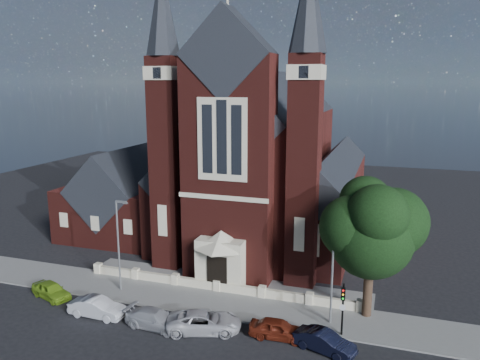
# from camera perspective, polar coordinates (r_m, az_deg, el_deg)

# --- Properties ---
(ground) EXTENTS (120.00, 120.00, 0.00)m
(ground) POSITION_cam_1_polar(r_m,az_deg,el_deg) (48.93, 0.85, -9.38)
(ground) COLOR black
(ground) RESTS_ON ground
(pavement_strip) EXTENTS (60.00, 5.00, 0.12)m
(pavement_strip) POSITION_cam_1_polar(r_m,az_deg,el_deg) (39.88, -3.84, -14.55)
(pavement_strip) COLOR slate
(pavement_strip) RESTS_ON ground
(forecourt_paving) EXTENTS (26.00, 3.00, 0.14)m
(forecourt_paving) POSITION_cam_1_polar(r_m,az_deg,el_deg) (43.25, -1.80, -12.34)
(forecourt_paving) COLOR slate
(forecourt_paving) RESTS_ON ground
(forecourt_wall) EXTENTS (24.00, 0.40, 0.90)m
(forecourt_wall) POSITION_cam_1_polar(r_m,az_deg,el_deg) (41.55, -2.77, -13.40)
(forecourt_wall) COLOR beige
(forecourt_wall) RESTS_ON ground
(church) EXTENTS (20.01, 34.90, 29.20)m
(church) POSITION_cam_1_polar(r_m,az_deg,el_deg) (54.09, 3.41, 1.67)
(church) COLOR #471712
(church) RESTS_ON ground
(parish_hall) EXTENTS (12.00, 12.20, 10.24)m
(parish_hall) POSITION_cam_1_polar(r_m,az_deg,el_deg) (56.85, -13.78, -2.46)
(parish_hall) COLOR #471712
(parish_hall) RESTS_ON ground
(street_tree) EXTENTS (6.40, 6.60, 10.70)m
(street_tree) POSITION_cam_1_polar(r_m,az_deg,el_deg) (35.89, 15.86, -6.06)
(street_tree) COLOR black
(street_tree) RESTS_ON ground
(street_lamp_left) EXTENTS (1.16, 0.22, 8.09)m
(street_lamp_left) POSITION_cam_1_polar(r_m,az_deg,el_deg) (41.17, -14.53, -7.13)
(street_lamp_left) COLOR gray
(street_lamp_left) RESTS_ON ground
(street_lamp_right) EXTENTS (1.16, 0.22, 8.09)m
(street_lamp_right) POSITION_cam_1_polar(r_m,az_deg,el_deg) (35.24, 11.37, -10.25)
(street_lamp_right) COLOR gray
(street_lamp_right) RESTS_ON ground
(traffic_signal) EXTENTS (0.28, 0.42, 4.00)m
(traffic_signal) POSITION_cam_1_polar(r_m,az_deg,el_deg) (34.54, 12.43, -14.43)
(traffic_signal) COLOR black
(traffic_signal) RESTS_ON ground
(car_lime_van) EXTENTS (4.33, 2.83, 1.37)m
(car_lime_van) POSITION_cam_1_polar(r_m,az_deg,el_deg) (43.07, -22.02, -12.36)
(car_lime_van) COLOR #78A821
(car_lime_van) RESTS_ON ground
(car_silver_a) EXTENTS (4.48, 1.56, 1.48)m
(car_silver_a) POSITION_cam_1_polar(r_m,az_deg,el_deg) (38.82, -17.00, -14.64)
(car_silver_a) COLOR #B8BAC0
(car_silver_a) RESTS_ON ground
(car_silver_b) EXTENTS (4.88, 2.35, 1.37)m
(car_silver_b) POSITION_cam_1_polar(r_m,az_deg,el_deg) (36.29, -10.26, -16.35)
(car_silver_b) COLOR #A1A3A9
(car_silver_b) RESTS_ON ground
(car_white_suv) EXTENTS (5.90, 4.07, 1.50)m
(car_white_suv) POSITION_cam_1_polar(r_m,az_deg,el_deg) (35.39, -4.41, -16.84)
(car_white_suv) COLOR silver
(car_white_suv) RESTS_ON ground
(car_dark_red) EXTENTS (4.17, 1.82, 1.40)m
(car_dark_red) POSITION_cam_1_polar(r_m,az_deg,el_deg) (34.61, 4.67, -17.64)
(car_dark_red) COLOR maroon
(car_dark_red) RESTS_ON ground
(car_navy) EXTENTS (4.48, 2.71, 1.39)m
(car_navy) POSITION_cam_1_polar(r_m,az_deg,el_deg) (33.55, 10.26, -18.83)
(car_navy) COLOR black
(car_navy) RESTS_ON ground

